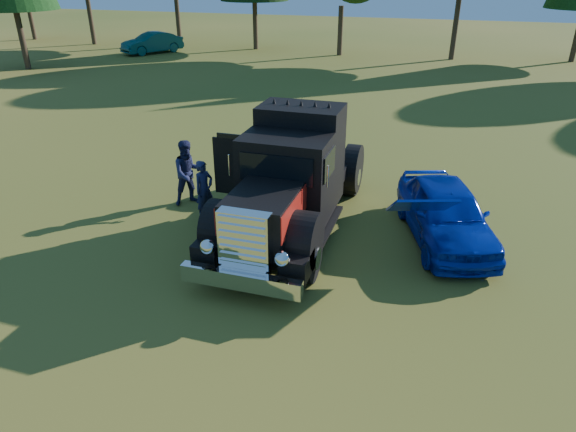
# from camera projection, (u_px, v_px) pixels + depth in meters

# --- Properties ---
(ground) EXTENTS (120.00, 120.00, 0.00)m
(ground) POSITION_uv_depth(u_px,v_px,m) (239.00, 258.00, 11.86)
(ground) COLOR #3B5017
(ground) RESTS_ON ground
(diamond_t_truck) EXTENTS (3.38, 7.16, 3.00)m
(diamond_t_truck) POSITION_uv_depth(u_px,v_px,m) (290.00, 184.00, 12.57)
(diamond_t_truck) COLOR black
(diamond_t_truck) RESTS_ON ground
(hotrod_coupe) EXTENTS (2.94, 4.54, 1.89)m
(hotrod_coupe) POSITION_uv_depth(u_px,v_px,m) (445.00, 212.00, 12.38)
(hotrod_coupe) COLOR #060D93
(hotrod_coupe) RESTS_ON ground
(spectator_near) EXTENTS (0.58, 0.68, 1.59)m
(spectator_near) POSITION_uv_depth(u_px,v_px,m) (204.00, 190.00, 13.45)
(spectator_near) COLOR #1A2A3D
(spectator_near) RESTS_ON ground
(spectator_far) EXTENTS (1.13, 1.13, 1.84)m
(spectator_far) POSITION_uv_depth(u_px,v_px,m) (189.00, 173.00, 14.19)
(spectator_far) COLOR #21344F
(spectator_far) RESTS_ON ground
(distant_teal_car) EXTENTS (3.69, 4.74, 1.50)m
(distant_teal_car) POSITION_uv_depth(u_px,v_px,m) (152.00, 43.00, 38.66)
(distant_teal_car) COLOR #0B3942
(distant_teal_car) RESTS_ON ground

